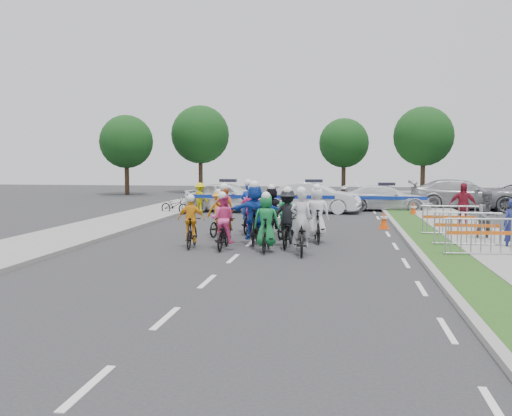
# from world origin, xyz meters

# --- Properties ---
(ground) EXTENTS (90.00, 90.00, 0.00)m
(ground) POSITION_xyz_m (0.00, 0.00, 0.00)
(ground) COLOR #28282B
(ground) RESTS_ON ground
(curb_right) EXTENTS (0.20, 60.00, 0.12)m
(curb_right) POSITION_xyz_m (5.10, 5.00, 0.06)
(curb_right) COLOR gray
(curb_right) RESTS_ON ground
(grass_strip) EXTENTS (1.20, 60.00, 0.11)m
(grass_strip) POSITION_xyz_m (5.80, 5.00, 0.06)
(grass_strip) COLOR #1A4115
(grass_strip) RESTS_ON ground
(sidewalk_right) EXTENTS (2.40, 60.00, 0.13)m
(sidewalk_right) POSITION_xyz_m (7.60, 5.00, 0.07)
(sidewalk_right) COLOR gray
(sidewalk_right) RESTS_ON ground
(sidewalk_left) EXTENTS (3.00, 60.00, 0.13)m
(sidewalk_left) POSITION_xyz_m (-6.50, 5.00, 0.07)
(sidewalk_left) COLOR gray
(sidewalk_left) RESTS_ON ground
(rider_0) EXTENTS (0.81, 1.95, 1.95)m
(rider_0) POSITION_xyz_m (1.78, 1.11, 0.64)
(rider_0) COLOR black
(rider_0) RESTS_ON ground
(rider_1) EXTENTS (0.75, 1.70, 1.78)m
(rider_1) POSITION_xyz_m (0.74, 1.33, 0.70)
(rider_1) COLOR black
(rider_1) RESTS_ON ground
(rider_2) EXTENTS (0.75, 1.74, 1.76)m
(rider_2) POSITION_xyz_m (-0.63, 1.65, 0.66)
(rider_2) COLOR black
(rider_2) RESTS_ON ground
(rider_3) EXTENTS (0.86, 1.61, 1.66)m
(rider_3) POSITION_xyz_m (-1.64, 1.77, 0.65)
(rider_3) COLOR black
(rider_3) RESTS_ON ground
(rider_4) EXTENTS (1.07, 1.88, 1.89)m
(rider_4) POSITION_xyz_m (1.26, 2.42, 0.73)
(rider_4) COLOR black
(rider_4) RESTS_ON ground
(rider_5) EXTENTS (1.66, 1.99, 2.05)m
(rider_5) POSITION_xyz_m (0.18, 2.73, 0.85)
(rider_5) COLOR black
(rider_5) RESTS_ON ground
(rider_6) EXTENTS (0.74, 1.94, 1.96)m
(rider_6) POSITION_xyz_m (-0.89, 3.16, 0.64)
(rider_6) COLOR black
(rider_6) RESTS_ON ground
(rider_7) EXTENTS (0.88, 1.89, 1.93)m
(rider_7) POSITION_xyz_m (2.12, 3.60, 0.75)
(rider_7) COLOR black
(rider_7) RESTS_ON ground
(rider_8) EXTENTS (0.88, 1.76, 1.71)m
(rider_8) POSITION_xyz_m (0.98, 4.43, 0.64)
(rider_8) COLOR black
(rider_8) RESTS_ON ground
(rider_9) EXTENTS (0.98, 1.82, 1.86)m
(rider_9) POSITION_xyz_m (-0.20, 4.62, 0.72)
(rider_9) COLOR black
(rider_9) RESTS_ON ground
(rider_10) EXTENTS (1.02, 1.74, 1.69)m
(rider_10) POSITION_xyz_m (-1.39, 4.63, 0.66)
(rider_10) COLOR black
(rider_10) RESTS_ON ground
(rider_11) EXTENTS (1.48, 1.77, 1.83)m
(rider_11) POSITION_xyz_m (0.38, 5.53, 0.77)
(rider_11) COLOR black
(rider_11) RESTS_ON ground
(rider_12) EXTENTS (0.74, 1.98, 2.00)m
(rider_12) POSITION_xyz_m (-0.52, 5.79, 0.66)
(rider_12) COLOR black
(rider_12) RESTS_ON ground
(police_car_0) EXTENTS (4.84, 2.57, 1.57)m
(police_car_0) POSITION_xyz_m (-3.03, 14.30, 0.78)
(police_car_0) COLOR silver
(police_car_0) RESTS_ON ground
(police_car_1) EXTENTS (4.94, 2.24, 1.57)m
(police_car_1) POSITION_xyz_m (1.47, 14.39, 0.79)
(police_car_1) COLOR silver
(police_car_1) RESTS_ON ground
(police_car_2) EXTENTS (4.88, 2.40, 1.36)m
(police_car_2) POSITION_xyz_m (5.27, 16.11, 0.68)
(police_car_2) COLOR silver
(police_car_2) RESTS_ON ground
(civilian_sedan) EXTENTS (5.78, 2.56, 1.65)m
(civilian_sedan) POSITION_xyz_m (9.47, 17.64, 0.83)
(civilian_sedan) COLOR #A1A0A5
(civilian_sedan) RESTS_ON ground
(spectator_1) EXTENTS (0.97, 0.85, 1.70)m
(spectator_1) POSITION_xyz_m (7.66, 4.37, 0.85)
(spectator_1) COLOR #5A5A5F
(spectator_1) RESTS_ON ground
(spectator_2) EXTENTS (1.14, 0.66, 1.82)m
(spectator_2) POSITION_xyz_m (7.63, 8.18, 0.91)
(spectator_2) COLOR maroon
(spectator_2) RESTS_ON ground
(marshal_hiviz) EXTENTS (1.14, 0.91, 1.55)m
(marshal_hiviz) POSITION_xyz_m (-4.38, 13.58, 0.77)
(marshal_hiviz) COLOR yellow
(marshal_hiviz) RESTS_ON ground
(barrier_0) EXTENTS (2.04, 0.68, 1.12)m
(barrier_0) POSITION_xyz_m (6.70, 1.01, 0.56)
(barrier_0) COLOR #A5A8AD
(barrier_0) RESTS_ON ground
(barrier_1) EXTENTS (2.02, 0.59, 1.12)m
(barrier_1) POSITION_xyz_m (6.70, 2.84, 0.56)
(barrier_1) COLOR #A5A8AD
(barrier_1) RESTS_ON ground
(barrier_2) EXTENTS (2.00, 0.51, 1.12)m
(barrier_2) POSITION_xyz_m (6.70, 5.46, 0.56)
(barrier_2) COLOR #A5A8AD
(barrier_2) RESTS_ON ground
(cone_0) EXTENTS (0.40, 0.40, 0.70)m
(cone_0) POSITION_xyz_m (4.56, 7.66, 0.34)
(cone_0) COLOR #F24C0C
(cone_0) RESTS_ON ground
(cone_1) EXTENTS (0.40, 0.40, 0.70)m
(cone_1) POSITION_xyz_m (6.34, 13.12, 0.34)
(cone_1) COLOR #F24C0C
(cone_1) RESTS_ON ground
(parked_bike) EXTENTS (1.71, 1.05, 0.85)m
(parked_bike) POSITION_xyz_m (-5.46, 12.61, 0.42)
(parked_bike) COLOR black
(parked_bike) RESTS_ON ground
(tree_0) EXTENTS (4.20, 4.20, 6.30)m
(tree_0) POSITION_xyz_m (-14.00, 28.00, 4.19)
(tree_0) COLOR #382619
(tree_0) RESTS_ON ground
(tree_1) EXTENTS (4.55, 4.55, 6.82)m
(tree_1) POSITION_xyz_m (9.00, 30.00, 4.54)
(tree_1) COLOR #382619
(tree_1) RESTS_ON ground
(tree_3) EXTENTS (4.90, 4.90, 7.35)m
(tree_3) POSITION_xyz_m (-9.00, 32.00, 4.89)
(tree_3) COLOR #382619
(tree_3) RESTS_ON ground
(tree_4) EXTENTS (4.20, 4.20, 6.30)m
(tree_4) POSITION_xyz_m (3.00, 34.00, 4.19)
(tree_4) COLOR #382619
(tree_4) RESTS_ON ground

